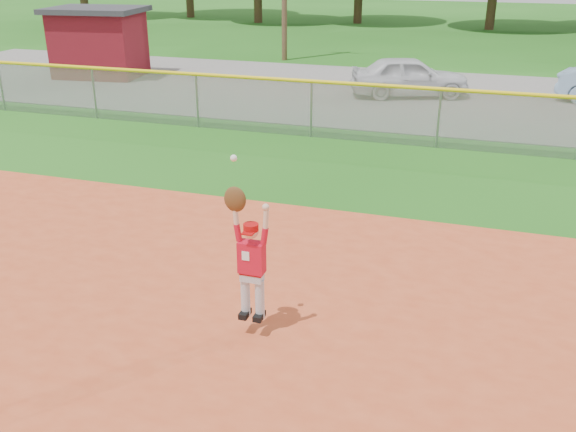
# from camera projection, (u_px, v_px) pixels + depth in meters

# --- Properties ---
(ground) EXTENTS (120.00, 120.00, 0.00)m
(ground) POSITION_uv_depth(u_px,v_px,m) (350.00, 378.00, 7.63)
(ground) COLOR #1D5A14
(ground) RESTS_ON ground
(parking_strip) EXTENTS (44.00, 10.00, 0.03)m
(parking_strip) POSITION_uv_depth(u_px,v_px,m) (454.00, 99.00, 21.67)
(parking_strip) COLOR slate
(parking_strip) RESTS_ON ground
(car_white_a) EXTENTS (4.25, 2.80, 1.35)m
(car_white_a) POSITION_uv_depth(u_px,v_px,m) (409.00, 76.00, 21.72)
(car_white_a) COLOR silver
(car_white_a) RESTS_ON parking_strip
(utility_shed) EXTENTS (3.83, 3.15, 2.64)m
(utility_shed) POSITION_uv_depth(u_px,v_px,m) (99.00, 42.00, 24.93)
(utility_shed) COLOR #600D16
(utility_shed) RESTS_ON ground
(outfield_fence) EXTENTS (40.06, 0.10, 1.55)m
(outfield_fence) POSITION_uv_depth(u_px,v_px,m) (439.00, 114.00, 16.07)
(outfield_fence) COLOR gray
(outfield_fence) RESTS_ON ground
(ballplayer) EXTENTS (0.58, 0.25, 2.19)m
(ballplayer) POSITION_uv_depth(u_px,v_px,m) (249.00, 255.00, 8.05)
(ballplayer) COLOR silver
(ballplayer) RESTS_ON ground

